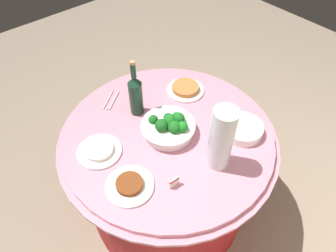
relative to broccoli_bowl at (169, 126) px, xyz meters
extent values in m
plane|color=gray|center=(0.00, 0.00, -0.79)|extent=(6.00, 6.00, 0.00)
cylinder|color=maroon|center=(0.00, 0.00, -0.44)|extent=(1.01, 1.01, 0.69)
cylinder|color=pink|center=(0.00, 0.00, -0.09)|extent=(1.16, 1.16, 0.02)
cylinder|color=pink|center=(0.00, 0.00, -0.06)|extent=(1.10, 1.10, 0.03)
cylinder|color=white|center=(0.00, 0.00, -0.02)|extent=(0.26, 0.26, 0.05)
cylinder|color=white|center=(0.00, 0.00, 0.01)|extent=(0.28, 0.28, 0.01)
sphere|color=#19681E|center=(-0.05, 0.01, 0.03)|extent=(0.06, 0.06, 0.06)
sphere|color=#19661E|center=(0.01, 0.01, 0.02)|extent=(0.05, 0.05, 0.05)
sphere|color=#195E1E|center=(0.00, -0.01, 0.02)|extent=(0.05, 0.05, 0.05)
sphere|color=#19721E|center=(0.00, 0.00, 0.03)|extent=(0.07, 0.07, 0.07)
sphere|color=#19591E|center=(-0.02, -0.03, 0.03)|extent=(0.05, 0.05, 0.05)
sphere|color=#196E1E|center=(-0.01, 0.00, 0.04)|extent=(0.06, 0.06, 0.06)
sphere|color=#19601E|center=(0.05, -0.07, 0.02)|extent=(0.05, 0.05, 0.05)
sphere|color=#19661E|center=(0.00, 0.05, 0.03)|extent=(0.07, 0.07, 0.07)
sphere|color=#197E1E|center=(-0.06, -0.02, 0.02)|extent=(0.04, 0.04, 0.04)
sphere|color=#19541E|center=(0.01, 0.00, 0.02)|extent=(0.06, 0.06, 0.06)
sphere|color=#195A1E|center=(0.05, 0.00, 0.04)|extent=(0.07, 0.07, 0.07)
sphere|color=#19811E|center=(-0.03, 0.07, 0.03)|extent=(0.06, 0.06, 0.06)
cylinder|color=white|center=(-0.29, 0.25, -0.04)|extent=(0.21, 0.21, 0.01)
cylinder|color=white|center=(-0.29, 0.25, -0.03)|extent=(0.21, 0.21, 0.01)
cylinder|color=white|center=(-0.29, 0.25, -0.02)|extent=(0.21, 0.21, 0.01)
cylinder|color=white|center=(-0.29, 0.25, -0.01)|extent=(0.21, 0.21, 0.01)
cylinder|color=white|center=(-0.29, 0.25, 0.00)|extent=(0.21, 0.21, 0.01)
cylinder|color=#183928|center=(0.03, -0.23, 0.05)|extent=(0.07, 0.07, 0.20)
cone|color=#183928|center=(0.03, -0.23, 0.17)|extent=(0.07, 0.07, 0.04)
cylinder|color=#183928|center=(0.03, -0.23, 0.23)|extent=(0.03, 0.03, 0.08)
cylinder|color=#B2844C|center=(0.03, -0.23, 0.28)|extent=(0.03, 0.03, 0.02)
cylinder|color=silver|center=(-0.05, 0.29, 0.12)|extent=(0.11, 0.11, 0.34)
sphere|color=#E5B26B|center=(-0.03, 0.29, -0.01)|extent=(0.06, 0.06, 0.06)
sphere|color=#E5B26B|center=(-0.06, 0.31, -0.01)|extent=(0.06, 0.06, 0.06)
sphere|color=#E5B26B|center=(-0.06, 0.27, -0.01)|extent=(0.06, 0.06, 0.06)
sphere|color=#72C64C|center=(-0.03, 0.30, 0.04)|extent=(0.06, 0.06, 0.06)
sphere|color=#72C64C|center=(-0.07, 0.30, 0.04)|extent=(0.06, 0.06, 0.06)
sphere|color=#72C64C|center=(-0.05, 0.27, 0.04)|extent=(0.06, 0.06, 0.06)
sphere|color=red|center=(-0.04, 0.31, 0.10)|extent=(0.06, 0.06, 0.06)
sphere|color=red|center=(-0.07, 0.29, 0.10)|extent=(0.06, 0.06, 0.06)
sphere|color=red|center=(-0.04, 0.28, 0.10)|extent=(0.06, 0.06, 0.06)
sphere|color=#E5B26B|center=(-0.06, 0.31, 0.15)|extent=(0.06, 0.06, 0.06)
sphere|color=#E5B26B|center=(-0.07, 0.28, 0.15)|extent=(0.06, 0.06, 0.06)
sphere|color=#E5B26B|center=(-0.03, 0.29, 0.15)|extent=(0.06, 0.06, 0.06)
sphere|color=#72C64C|center=(-0.07, 0.31, 0.20)|extent=(0.06, 0.06, 0.06)
sphere|color=#72C64C|center=(-0.06, 0.27, 0.20)|extent=(0.06, 0.06, 0.06)
sphere|color=#72C64C|center=(-0.03, 0.30, 0.20)|extent=(0.06, 0.06, 0.06)
cylinder|color=silver|center=(0.10, -0.42, -0.04)|extent=(0.13, 0.10, 0.01)
cylinder|color=silver|center=(0.08, -0.39, -0.04)|extent=(0.13, 0.10, 0.01)
sphere|color=silver|center=(0.15, -0.36, -0.04)|extent=(0.01, 0.01, 0.01)
cylinder|color=white|center=(-0.29, -0.18, -0.04)|extent=(0.22, 0.22, 0.01)
cylinder|color=#B77038|center=(-0.29, -0.18, -0.02)|extent=(0.16, 0.16, 0.03)
cylinder|color=white|center=(0.35, 0.13, -0.04)|extent=(0.22, 0.22, 0.01)
cylinder|color=brown|center=(0.35, 0.13, -0.03)|extent=(0.12, 0.12, 0.02)
cylinder|color=white|center=(0.35, -0.13, -0.04)|extent=(0.22, 0.22, 0.01)
cylinder|color=white|center=(0.35, -0.13, -0.03)|extent=(0.14, 0.14, 0.02)
cube|color=white|center=(0.19, 0.26, -0.02)|extent=(0.05, 0.01, 0.05)
cube|color=maroon|center=(0.19, 0.26, 0.00)|extent=(0.05, 0.01, 0.01)
camera|label=1|loc=(0.69, 0.78, 1.14)|focal=32.41mm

